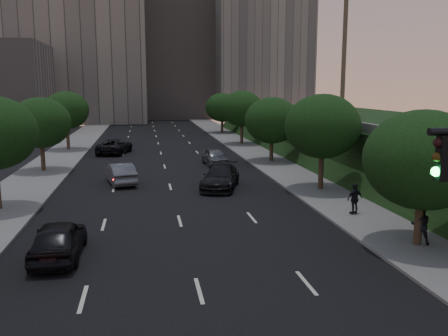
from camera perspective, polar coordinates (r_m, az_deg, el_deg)
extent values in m
cube|color=black|center=(41.48, -7.04, -0.29)|extent=(16.00, 140.00, 0.02)
cube|color=slate|center=(43.14, 6.68, 0.19)|extent=(4.50, 140.00, 0.15)
cube|color=slate|center=(42.28, -21.05, -0.59)|extent=(4.50, 140.00, 0.15)
cube|color=black|center=(45.82, 21.72, 2.55)|extent=(18.00, 90.00, 4.00)
cube|color=slate|center=(41.81, 11.87, 5.65)|extent=(0.35, 90.00, 0.70)
cube|color=gray|center=(103.91, -16.90, 14.21)|extent=(26.00, 20.00, 32.00)
cube|color=gray|center=(113.23, -5.84, 12.65)|extent=(22.00, 18.00, 26.00)
cube|color=gray|center=(110.41, 4.04, 15.35)|extent=(20.00, 22.00, 36.00)
cylinder|color=#38281C|center=(23.09, 22.40, -5.45)|extent=(0.36, 0.36, 2.86)
ellipsoid|color=black|center=(22.58, 22.83, 0.93)|extent=(5.20, 5.20, 4.42)
cylinder|color=#38281C|center=(33.57, 11.60, -0.03)|extent=(0.36, 0.36, 3.21)
ellipsoid|color=black|center=(33.21, 11.77, 4.94)|extent=(5.20, 5.20, 4.42)
cylinder|color=#38281C|center=(45.81, 5.73, 2.48)|extent=(0.36, 0.36, 2.86)
ellipsoid|color=black|center=(45.56, 5.78, 5.73)|extent=(5.20, 5.20, 4.42)
cylinder|color=#38281C|center=(59.33, 2.15, 4.35)|extent=(0.36, 0.36, 3.21)
ellipsoid|color=black|center=(59.12, 2.17, 7.17)|extent=(5.20, 5.20, 4.42)
cylinder|color=#38281C|center=(74.03, -0.23, 5.29)|extent=(0.36, 0.36, 2.86)
ellipsoid|color=black|center=(73.88, -0.23, 7.30)|extent=(5.20, 5.20, 4.42)
cylinder|color=#38281C|center=(43.05, -20.98, 1.50)|extent=(0.36, 0.36, 2.99)
ellipsoid|color=black|center=(42.77, -21.20, 5.11)|extent=(5.00, 5.00, 4.25)
cylinder|color=#38281C|center=(56.73, -18.28, 3.64)|extent=(0.36, 0.36, 3.26)
ellipsoid|color=black|center=(56.52, -18.44, 6.62)|extent=(5.00, 5.00, 4.25)
cylinder|color=#4C4233|center=(44.70, 14.31, 14.67)|extent=(0.40, 0.40, 14.50)
cube|color=black|center=(10.69, 25.03, 1.06)|extent=(0.32, 0.22, 0.95)
sphere|color=black|center=(10.55, 24.35, 2.81)|extent=(0.20, 0.20, 0.20)
sphere|color=#3F2B0A|center=(10.58, 24.24, 1.20)|extent=(0.20, 0.20, 0.20)
sphere|color=#19F24C|center=(10.63, 24.13, -0.40)|extent=(0.20, 0.20, 0.20)
imported|color=black|center=(21.46, -19.29, -8.07)|extent=(1.98, 4.86, 1.65)
imported|color=#55565D|center=(36.24, -12.35, -0.64)|extent=(2.68, 5.07, 1.59)
imported|color=black|center=(52.73, -13.01, 2.56)|extent=(4.08, 6.33, 1.62)
imported|color=black|center=(33.80, -0.44, -1.12)|extent=(3.89, 6.04, 1.63)
imported|color=#54565B|center=(43.87, -1.10, 1.38)|extent=(2.19, 4.81, 1.60)
imported|color=black|center=(23.30, 22.58, -6.34)|extent=(1.04, 0.93, 1.77)
imported|color=black|center=(27.53, 15.46, -3.57)|extent=(1.10, 0.70, 1.74)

